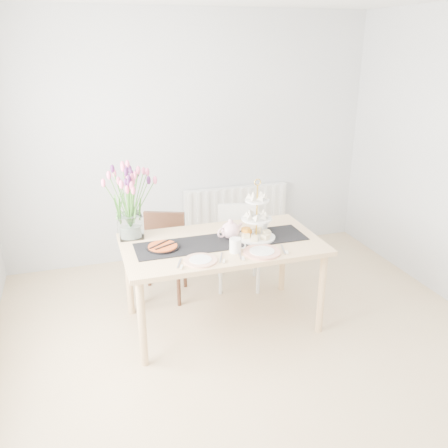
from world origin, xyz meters
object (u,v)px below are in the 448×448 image
object	(u,v)px
radiator	(236,212)
tart_tin	(163,247)
cream_jug	(262,225)
cake_stand	(257,224)
teapot	(230,230)
mug_white	(235,245)
chair_white	(238,240)
plate_right	(262,252)
mug_orange	(246,233)
plate_left	(200,260)
dining_table	(222,251)
chair_brown	(163,249)
tulip_vase	(127,191)

from	to	relation	value
radiator	tart_tin	world-z (taller)	tart_tin
cream_jug	cake_stand	bearing A→B (deg)	-147.43
teapot	mug_white	distance (m)	0.26
chair_white	teapot	distance (m)	0.78
plate_right	mug_orange	bearing A→B (deg)	93.47
teapot	plate_left	size ratio (longest dim) A/B	0.98
dining_table	tart_tin	xyz separation A→B (m)	(-0.48, 0.01, 0.09)
cream_jug	dining_table	bearing A→B (deg)	177.75
teapot	mug_orange	world-z (taller)	teapot
chair_brown	mug_white	size ratio (longest dim) A/B	7.10
teapot	plate_left	world-z (taller)	teapot
chair_brown	teapot	distance (m)	0.87
cake_stand	chair_white	bearing A→B (deg)	82.77
cream_jug	tart_tin	xyz separation A→B (m)	(-0.89, -0.13, -0.03)
radiator	mug_white	xyz separation A→B (m)	(-0.58, -1.66, 0.36)
cake_stand	plate_right	size ratio (longest dim) A/B	1.59
teapot	tart_tin	world-z (taller)	teapot
chair_white	cake_stand	distance (m)	0.81
chair_white	mug_white	xyz separation A→B (m)	(-0.34, -0.88, 0.35)
dining_table	tulip_vase	bearing A→B (deg)	153.77
chair_white	tulip_vase	bearing A→B (deg)	-147.00
teapot	plate_right	xyz separation A→B (m)	(0.14, -0.34, -0.07)
teapot	cream_jug	bearing A→B (deg)	-2.54
chair_brown	plate_right	xyz separation A→B (m)	(0.59, -0.98, 0.31)
cream_jug	plate_right	distance (m)	0.47
teapot	cream_jug	size ratio (longest dim) A/B	2.73
chair_brown	plate_left	bearing A→B (deg)	-61.74
mug_white	tart_tin	bearing A→B (deg)	176.56
mug_orange	plate_right	distance (m)	0.31
radiator	dining_table	world-z (taller)	same
tart_tin	plate_left	bearing A→B (deg)	-53.66
plate_left	mug_white	bearing A→B (deg)	14.97
radiator	cake_stand	size ratio (longest dim) A/B	2.61
cream_jug	plate_left	size ratio (longest dim) A/B	0.36
radiator	chair_white	distance (m)	0.82
dining_table	chair_white	size ratio (longest dim) A/B	2.03
radiator	teapot	bearing A→B (deg)	-110.97
teapot	mug_orange	xyz separation A→B (m)	(0.12, -0.03, -0.03)
plate_left	chair_white	bearing A→B (deg)	56.47
plate_left	plate_right	xyz separation A→B (m)	(0.49, 0.00, 0.00)
cake_stand	plate_right	distance (m)	0.31
dining_table	cake_stand	distance (m)	0.36
cream_jug	mug_orange	bearing A→B (deg)	-168.05
chair_white	radiator	bearing A→B (deg)	88.38
mug_white	plate_right	xyz separation A→B (m)	(0.19, -0.08, -0.05)
tulip_vase	cake_stand	bearing A→B (deg)	-20.20
radiator	tart_tin	xyz separation A→B (m)	(-1.11, -1.44, 0.31)
chair_brown	cream_jug	size ratio (longest dim) A/B	8.75
cream_jug	mug_orange	distance (m)	0.23
dining_table	cake_stand	world-z (taller)	cake_stand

